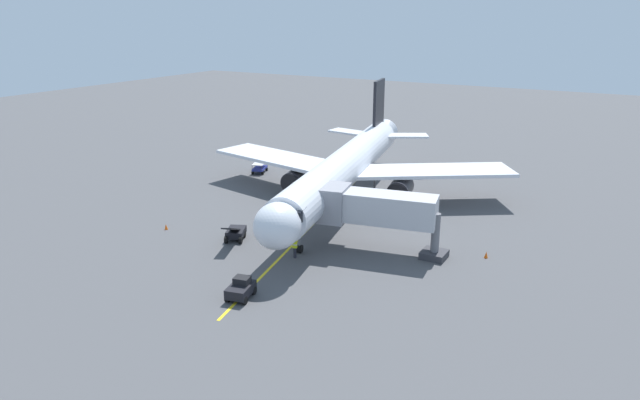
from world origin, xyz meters
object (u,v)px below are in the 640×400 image
baggage_cart_portside (260,167)px  safety_cone_nose_left (486,255)px  tug_starboard_side (241,289)px  ground_crew_marshaller (295,248)px  belt_loader_near_nose (235,232)px  safety_cone_nose_right (166,227)px  airplane (345,168)px  jet_bridge (369,208)px

baggage_cart_portside → safety_cone_nose_left: size_ratio=5.31×
baggage_cart_portside → tug_starboard_side: (-18.55, 28.49, 0.05)m
ground_crew_marshaller → baggage_cart_portside: size_ratio=0.59×
ground_crew_marshaller → belt_loader_near_nose: bearing=-6.1°
ground_crew_marshaller → safety_cone_nose_right: (14.00, 0.44, -0.61)m
airplane → ground_crew_marshaller: airplane is taller
safety_cone_nose_left → tug_starboard_side: bearing=49.4°
tug_starboard_side → safety_cone_nose_left: tug_starboard_side is taller
tug_starboard_side → safety_cone_nose_right: (14.40, -7.46, -0.43)m
baggage_cart_portside → tug_starboard_side: size_ratio=1.14×
ground_crew_marshaller → safety_cone_nose_left: (-13.87, -7.80, -0.61)m
jet_bridge → tug_starboard_side: size_ratio=4.49×
baggage_cart_portside → safety_cone_nose_right: size_ratio=5.31×
airplane → belt_loader_near_nose: size_ratio=8.62×
belt_loader_near_nose → safety_cone_nose_left: bearing=-161.0°
baggage_cart_portside → safety_cone_nose_right: baggage_cart_portside is taller
tug_starboard_side → baggage_cart_portside: bearing=-56.9°
safety_cone_nose_left → safety_cone_nose_right: size_ratio=1.00×
tug_starboard_side → airplane: bearing=-81.7°
airplane → belt_loader_near_nose: airplane is taller
baggage_cart_portside → safety_cone_nose_left: (-32.02, 12.79, -0.38)m
belt_loader_near_nose → safety_cone_nose_right: belt_loader_near_nose is taller
jet_bridge → safety_cone_nose_right: (18.57, 5.03, -3.49)m
jet_bridge → safety_cone_nose_right: 19.55m
jet_bridge → ground_crew_marshaller: size_ratio=6.73×
airplane → safety_cone_nose_left: 18.46m
belt_loader_near_nose → safety_cone_nose_left: (-20.60, -7.08, -0.44)m
baggage_cart_portside → tug_starboard_side: tug_starboard_side is taller
tug_starboard_side → safety_cone_nose_left: bearing=-130.6°
belt_loader_near_nose → tug_starboard_side: (-7.14, 8.62, -0.01)m
ground_crew_marshaller → safety_cone_nose_right: ground_crew_marshaller is taller
airplane → baggage_cart_portside: airplane is taller
jet_bridge → airplane: bearing=-53.4°
belt_loader_near_nose → baggage_cart_portside: size_ratio=1.60×
airplane → jet_bridge: size_ratio=3.48×
tug_starboard_side → jet_bridge: bearing=-108.4°
jet_bridge → ground_crew_marshaller: (4.57, 4.59, -2.88)m
jet_bridge → baggage_cart_portside: size_ratio=3.95×
ground_crew_marshaller → baggage_cart_portside: bearing=-48.6°
ground_crew_marshaller → baggage_cart_portside: (18.15, -20.59, -0.23)m
ground_crew_marshaller → belt_loader_near_nose: 6.78m
airplane → belt_loader_near_nose: bearing=74.5°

